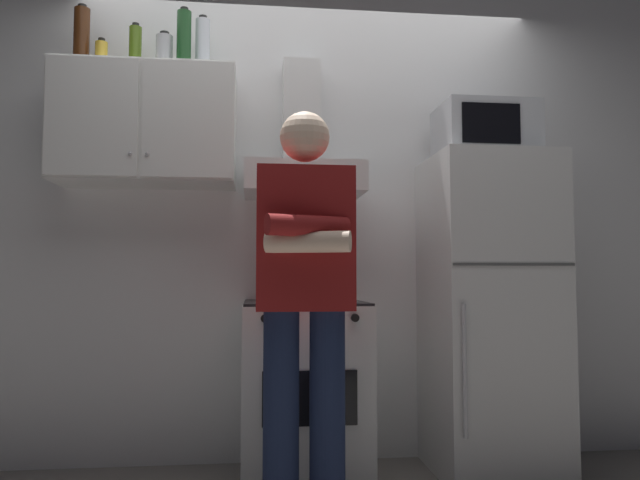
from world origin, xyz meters
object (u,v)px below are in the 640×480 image
Objects in this scene: bottle_rum_dark at (82,36)px; bottle_vodka_clear at (203,45)px; stove_oven at (304,389)px; person_standing at (305,297)px; refrigerator at (490,313)px; bottle_canister_steel at (164,51)px; upper_cabinet at (146,126)px; bottle_olive_oil at (135,48)px; bottle_spice_jar at (101,53)px; bottle_wine_green at (184,39)px; range_hood at (303,159)px; microwave at (485,132)px.

bottle_vodka_clear is at bearing 1.18° from bottle_rum_dark.
stove_oven is 0.77m from person_standing.
bottle_canister_steel is at bearing 176.58° from refrigerator.
bottle_olive_oil is (-0.07, 0.01, 0.41)m from upper_cabinet.
bottle_spice_jar reaches higher than refrigerator.
stove_oven is 1.84m from bottle_vodka_clear.
bottle_rum_dark is 0.14m from bottle_spice_jar.
bottle_wine_green is 1.31× the size of bottle_olive_oil.
bottle_vodka_clear is 0.34m from bottle_olive_oil.
bottle_vodka_clear is at bearing -1.91° from bottle_olive_oil.
bottle_canister_steel is 0.16m from bottle_olive_oil.
upper_cabinet is at bearing 6.79° from bottle_spice_jar.
bottle_rum_dark reaches higher than range_hood.
bottle_olive_oil reaches higher than bottle_spice_jar.
stove_oven is 1.97m from bottle_spice_jar.
bottle_canister_steel is at bearing -16.30° from upper_cabinet.
upper_cabinet is 0.42m from bottle_olive_oil.
bottle_rum_dark is at bearing -174.78° from bottle_olive_oil.
bottle_wine_green is (-0.09, -0.03, 0.01)m from bottle_vodka_clear.
refrigerator is 8.65× the size of bottle_canister_steel.
bottle_vodka_clear is at bearing 122.83° from person_standing.
bottle_rum_dark is 1.31× the size of bottle_olive_oil.
bottle_canister_steel is at bearing 177.21° from microwave.
upper_cabinet is at bearing -179.91° from range_hood.
person_standing is at bearing -148.00° from microwave.
bottle_olive_oil is at bearing 175.64° from refrigerator.
bottle_olive_oil is (0.26, 0.02, -0.04)m from bottle_rum_dark.
upper_cabinet is 1.88× the size of microwave.
bottle_vodka_clear is at bearing 175.78° from microwave.
stove_oven is 1.94m from bottle_olive_oil.
bottle_canister_steel reaches higher than microwave.
stove_oven is at bearing -7.98° from bottle_canister_steel.
bottle_wine_green reaches higher than stove_oven.
bottle_spice_jar is (0.10, -0.02, -0.09)m from bottle_rum_dark.
upper_cabinet is at bearing -11.78° from bottle_olive_oil.
microwave is at bearing -2.79° from bottle_canister_steel.
upper_cabinet is at bearing 176.52° from microwave.
stove_oven is 1.02m from refrigerator.
refrigerator is (0.95, 0.00, 0.37)m from stove_oven.
bottle_rum_dark is 0.26m from bottle_olive_oil.
bottle_wine_green reaches higher than microwave.
upper_cabinet is 1.35m from person_standing.
bottle_vodka_clear reaches higher than microwave.
person_standing is at bearing -57.17° from bottle_vodka_clear.
stove_oven is 1.62m from microwave.
bottle_olive_oil is (-0.34, 0.01, -0.03)m from bottle_vodka_clear.
bottle_rum_dark is (-0.33, -0.01, 0.45)m from upper_cabinet.
person_standing is (-1.00, -0.62, -0.84)m from microwave.
bottle_canister_steel is (-0.66, 0.71, 1.24)m from person_standing.
bottle_canister_steel is (-0.19, -0.03, -0.05)m from bottle_vodka_clear.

